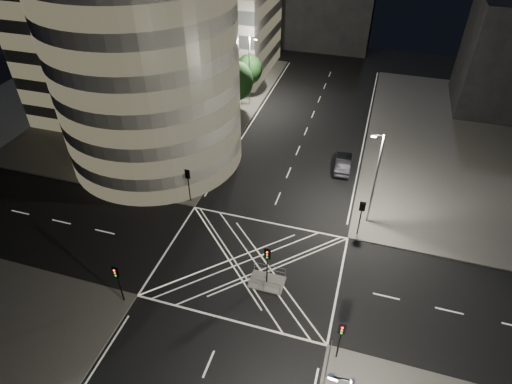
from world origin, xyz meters
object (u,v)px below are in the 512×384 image
(traffic_signal_nl, at_px, (117,278))
(street_lamp_right_far, at_px, (375,177))
(traffic_signal_fl, at_px, (188,180))
(central_island, at_px, (267,282))
(traffic_signal_island, at_px, (267,260))
(traffic_signal_fr, at_px, (361,212))
(sedan, at_px, (343,163))
(traffic_signal_nr, at_px, (341,335))
(street_lamp_left_near, at_px, (200,132))
(street_lamp_left_far, at_px, (250,70))

(traffic_signal_nl, relative_size, street_lamp_right_far, 0.40)
(traffic_signal_fl, bearing_deg, central_island, -37.54)
(traffic_signal_island, relative_size, street_lamp_right_far, 0.40)
(traffic_signal_fr, xyz_separation_m, street_lamp_right_far, (0.64, 2.20, 2.63))
(street_lamp_right_far, distance_m, sedan, 10.40)
(central_island, height_order, traffic_signal_nr, traffic_signal_nr)
(central_island, xyz_separation_m, traffic_signal_fr, (6.80, 8.30, 2.84))
(traffic_signal_fl, distance_m, street_lamp_left_near, 5.86)
(traffic_signal_nl, distance_m, street_lamp_right_far, 24.27)
(traffic_signal_fr, xyz_separation_m, street_lamp_left_near, (-18.24, 5.20, 2.63))
(traffic_signal_nl, height_order, street_lamp_left_far, street_lamp_left_far)
(traffic_signal_fl, height_order, street_lamp_left_far, street_lamp_left_far)
(street_lamp_left_far, bearing_deg, sedan, -39.02)
(central_island, bearing_deg, street_lamp_left_near, 130.27)
(traffic_signal_nr, relative_size, sedan, 0.80)
(central_island, relative_size, traffic_signal_island, 0.75)
(central_island, relative_size, street_lamp_right_far, 0.30)
(traffic_signal_island, height_order, sedan, traffic_signal_island)
(traffic_signal_fl, relative_size, traffic_signal_fr, 1.00)
(traffic_signal_nr, xyz_separation_m, traffic_signal_island, (-6.80, 5.30, 0.00))
(traffic_signal_fl, xyz_separation_m, street_lamp_left_near, (-0.64, 5.20, 2.63))
(traffic_signal_fl, relative_size, street_lamp_left_far, 0.40)
(traffic_signal_nl, bearing_deg, street_lamp_left_far, 90.99)
(street_lamp_left_far, height_order, street_lamp_right_far, same)
(traffic_signal_fr, relative_size, street_lamp_left_near, 0.40)
(traffic_signal_fl, bearing_deg, street_lamp_left_far, 91.57)
(sedan, bearing_deg, street_lamp_right_far, 109.06)
(street_lamp_left_far, height_order, sedan, street_lamp_left_far)
(street_lamp_left_near, bearing_deg, street_lamp_right_far, -9.03)
(traffic_signal_fr, xyz_separation_m, traffic_signal_nr, (0.00, -13.60, 0.00))
(traffic_signal_fr, height_order, street_lamp_right_far, street_lamp_right_far)
(traffic_signal_fl, bearing_deg, traffic_signal_nl, -90.00)
(traffic_signal_fl, xyz_separation_m, traffic_signal_island, (10.80, -8.30, 0.00))
(central_island, relative_size, traffic_signal_fr, 0.75)
(central_island, distance_m, street_lamp_left_far, 33.95)
(traffic_signal_fr, relative_size, traffic_signal_island, 1.00)
(traffic_signal_nl, relative_size, street_lamp_left_near, 0.40)
(traffic_signal_nl, distance_m, sedan, 28.54)
(traffic_signal_nr, xyz_separation_m, street_lamp_right_far, (0.64, 15.80, 2.63))
(traffic_signal_nl, bearing_deg, traffic_signal_island, 26.14)
(traffic_signal_island, height_order, street_lamp_left_near, street_lamp_left_near)
(central_island, relative_size, street_lamp_left_near, 0.30)
(traffic_signal_nr, xyz_separation_m, street_lamp_left_far, (-18.24, 36.80, 2.63))
(traffic_signal_island, xyz_separation_m, street_lamp_right_far, (7.44, 10.50, 2.63))
(traffic_signal_nr, height_order, street_lamp_right_far, street_lamp_right_far)
(street_lamp_left_near, height_order, street_lamp_left_far, same)
(traffic_signal_nl, height_order, traffic_signal_nr, same)
(traffic_signal_nl, bearing_deg, traffic_signal_fr, 37.69)
(traffic_signal_nr, height_order, sedan, traffic_signal_nr)
(traffic_signal_fl, height_order, traffic_signal_fr, same)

